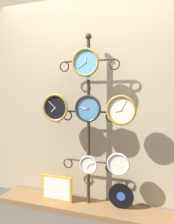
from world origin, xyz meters
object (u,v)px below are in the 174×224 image
clock_top_center (85,62)px  picture_frame (57,188)px  display_stand (88,151)px  clock_bottom_center (89,165)px  clock_middle_left (55,108)px  clock_bottom_right (118,164)px  clock_middle_center (88,109)px  vinyl_record (121,196)px  clock_middle_right (121,110)px

clock_top_center → picture_frame: (-0.37, 0.02, -1.46)m
display_stand → clock_bottom_center: display_stand is taller
clock_middle_left → clock_bottom_right: 0.94m
clock_middle_center → clock_bottom_right: bearing=2.3°
vinyl_record → picture_frame: size_ratio=0.74×
clock_top_center → clock_middle_left: bearing=-179.1°
clock_middle_right → clock_middle_left: bearing=179.2°
clock_bottom_right → clock_middle_left: bearing=-178.5°
clock_middle_center → clock_middle_right: clock_middle_center is taller
picture_frame → clock_top_center: bearing=-3.5°
display_stand → clock_top_center: size_ratio=6.44×
display_stand → clock_middle_center: size_ratio=6.67×
display_stand → vinyl_record: bearing=-2.5°
clock_middle_right → clock_bottom_center: size_ratio=1.52×
clock_bottom_right → picture_frame: clock_bottom_right is taller
display_stand → vinyl_record: size_ratio=7.09×
clock_middle_center → vinyl_record: (0.36, 0.08, -0.97)m
clock_middle_center → picture_frame: size_ratio=0.78×
clock_middle_center → clock_middle_right: 0.37m
clock_bottom_center → clock_middle_right: bearing=-5.1°
clock_middle_left → clock_bottom_right: clock_middle_left is taller
clock_middle_center → vinyl_record: clock_middle_center is taller
clock_middle_center → clock_bottom_right: (0.34, 0.01, -0.59)m
clock_middle_center → clock_bottom_right: 0.68m
clock_middle_center → clock_top_center: bearing=178.7°
vinyl_record → clock_top_center: bearing=-167.9°
clock_top_center → display_stand: bearing=88.0°
clock_top_center → clock_bottom_right: bearing=2.0°
clock_middle_left → clock_bottom_center: size_ratio=1.56×
clock_middle_left → clock_middle_right: size_ratio=1.03×
clock_top_center → clock_bottom_center: bearing=26.4°
display_stand → clock_bottom_right: display_stand is taller
clock_middle_right → vinyl_record: bearing=94.3°
clock_top_center → picture_frame: bearing=176.5°
picture_frame → display_stand: bearing=12.0°
display_stand → clock_bottom_right: bearing=-13.4°
vinyl_record → picture_frame: 0.76m
clock_middle_left → picture_frame: 0.97m
display_stand → clock_bottom_right: 0.39m
clock_middle_center → vinyl_record: size_ratio=1.06×
clock_top_center → clock_bottom_right: 1.15m
clock_top_center → clock_middle_left: (-0.36, -0.01, -0.50)m
clock_top_center → clock_bottom_right: (0.37, 0.01, -1.09)m
clock_middle_left → clock_bottom_right: size_ratio=1.32×
clock_middle_left → clock_middle_center: 0.39m
clock_middle_right → clock_bottom_center: 0.72m
display_stand → clock_middle_left: (-0.36, -0.11, 0.50)m
clock_top_center → clock_bottom_right: clock_top_center is taller
clock_middle_left → picture_frame: bearing=100.5°
clock_bottom_center → clock_middle_left: bearing=-176.8°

